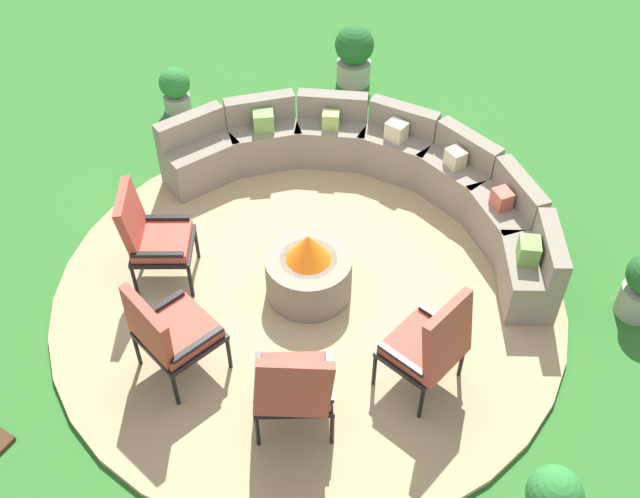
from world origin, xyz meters
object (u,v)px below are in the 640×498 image
object	(u,v)px
lounge_chair_front_right	(169,331)
lounge_chair_back_right	(431,344)
lounge_chair_front_left	(151,235)
potted_plant_2	(175,89)
potted_plant_3	(354,53)
curved_stone_bench	(378,174)
fire_pit	(309,271)
lounge_chair_back_left	(294,386)

from	to	relation	value
lounge_chair_front_right	lounge_chair_back_right	size ratio (longest dim) A/B	0.98
lounge_chair_front_left	lounge_chair_front_right	world-z (taller)	lounge_chair_front_left
potted_plant_2	potted_plant_3	size ratio (longest dim) A/B	0.74
potted_plant_2	potted_plant_3	bearing A→B (deg)	47.15
lounge_chair_front_right	potted_plant_2	size ratio (longest dim) A/B	1.84
potted_plant_2	potted_plant_3	world-z (taller)	potted_plant_3
curved_stone_bench	lounge_chair_back_right	bearing A→B (deg)	-52.01
fire_pit	lounge_chair_front_left	xyz separation A→B (m)	(-1.33, -0.58, 0.27)
lounge_chair_front_right	potted_plant_3	world-z (taller)	lounge_chair_front_right
potted_plant_2	fire_pit	bearing A→B (deg)	-30.22
lounge_chair_front_right	lounge_chair_back_left	xyz separation A→B (m)	(1.15, 0.09, -0.00)
lounge_chair_front_left	lounge_chair_back_left	size ratio (longest dim) A/B	1.04
lounge_chair_front_left	potted_plant_2	distance (m)	2.86
lounge_chair_front_right	lounge_chair_back_right	distance (m)	2.12
fire_pit	lounge_chair_back_right	size ratio (longest dim) A/B	0.75
curved_stone_bench	lounge_chair_front_right	size ratio (longest dim) A/B	4.11
lounge_chair_front_right	potted_plant_2	world-z (taller)	lounge_chair_front_right
potted_plant_3	lounge_chair_back_left	bearing A→B (deg)	-65.70
curved_stone_bench	lounge_chair_back_left	distance (m)	2.91
curved_stone_bench	potted_plant_2	distance (m)	2.89
fire_pit	lounge_chair_back_right	bearing A→B (deg)	-15.51
fire_pit	lounge_chair_front_right	distance (m)	1.47
fire_pit	lounge_chair_back_left	world-z (taller)	lounge_chair_back_left
lounge_chair_front_left	lounge_chair_front_right	size ratio (longest dim) A/B	1.01
lounge_chair_front_right	lounge_chair_back_left	bearing A→B (deg)	19.81
curved_stone_bench	potted_plant_3	bearing A→B (deg)	125.81
lounge_chair_back_right	potted_plant_2	size ratio (longest dim) A/B	1.88
potted_plant_2	lounge_chair_front_left	bearing A→B (deg)	-54.59
fire_pit	potted_plant_3	distance (m)	3.68
potted_plant_2	lounge_chair_back_right	bearing A→B (deg)	-25.87
lounge_chair_back_left	lounge_chair_back_right	world-z (taller)	lounge_chair_back_right
lounge_chair_front_left	lounge_chair_back_left	world-z (taller)	lounge_chair_front_left
fire_pit	lounge_chair_front_right	world-z (taller)	lounge_chair_front_right
lounge_chair_back_right	fire_pit	bearing A→B (deg)	85.38
fire_pit	curved_stone_bench	distance (m)	1.52
lounge_chair_front_right	potted_plant_2	bearing A→B (deg)	144.33
lounge_chair_front_right	potted_plant_3	bearing A→B (deg)	116.93
lounge_chair_front_left	potted_plant_3	distance (m)	3.97
lounge_chair_back_right	potted_plant_2	xyz separation A→B (m)	(-4.36, 2.12, -0.32)
curved_stone_bench	potted_plant_3	size ratio (longest dim) A/B	5.56
lounge_chair_front_left	potted_plant_3	xyz separation A→B (m)	(-0.11, 3.97, -0.19)
curved_stone_bench	potted_plant_2	size ratio (longest dim) A/B	7.57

